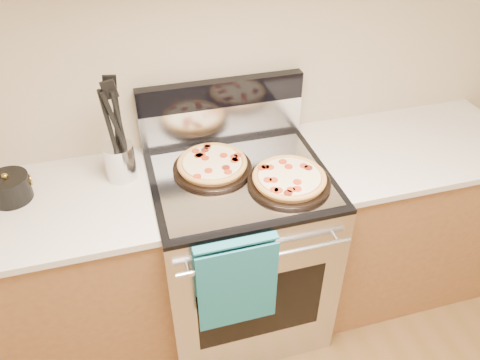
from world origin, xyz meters
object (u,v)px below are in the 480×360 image
object	(u,v)px
pepperoni_pizza_back	(212,165)
pepperoni_pizza_front	(289,179)
range_body	(240,253)
saucepan	(10,189)
utensil_crock	(120,162)

from	to	relation	value
pepperoni_pizza_back	pepperoni_pizza_front	xyz separation A→B (m)	(0.28, -0.19, 0.00)
pepperoni_pizza_front	pepperoni_pizza_back	bearing A→B (deg)	146.77
range_body	saucepan	size ratio (longest dim) A/B	5.64
range_body	pepperoni_pizza_front	xyz separation A→B (m)	(0.18, -0.12, 0.50)
range_body	pepperoni_pizza_front	size ratio (longest dim) A/B	2.63
range_body	pepperoni_pizza_front	bearing A→B (deg)	-32.82
pepperoni_pizza_front	saucepan	world-z (taller)	saucepan
pepperoni_pizza_back	saucepan	distance (m)	0.82
saucepan	utensil_crock	bearing A→B (deg)	3.86
pepperoni_pizza_back	pepperoni_pizza_front	world-z (taller)	same
pepperoni_pizza_front	saucepan	bearing A→B (deg)	168.25
range_body	pepperoni_pizza_back	world-z (taller)	pepperoni_pizza_back
pepperoni_pizza_back	pepperoni_pizza_front	size ratio (longest dim) A/B	0.98
pepperoni_pizza_front	utensil_crock	world-z (taller)	utensil_crock
pepperoni_pizza_back	saucepan	size ratio (longest dim) A/B	2.11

